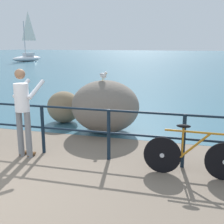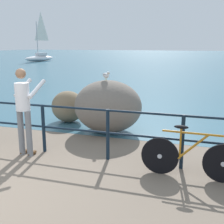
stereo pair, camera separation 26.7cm
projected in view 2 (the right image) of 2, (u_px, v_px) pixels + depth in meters
name	position (u px, v px, depth m)	size (l,w,h in m)	color
ground_plane	(163.00, 73.00, 22.86)	(120.00, 120.00, 0.10)	#756656
sea_surface	(186.00, 57.00, 49.14)	(120.00, 90.00, 0.01)	#38667A
promenade_railing	(43.00, 123.00, 6.04)	(8.60, 0.07, 1.02)	black
bicycle	(200.00, 153.00, 4.82)	(1.70, 0.48, 0.92)	black
person_at_railing	(24.00, 108.00, 5.78)	(0.50, 0.66, 1.78)	slate
breakwater_boulder_main	(108.00, 106.00, 7.44)	(1.75, 1.50, 1.34)	slate
breakwater_boulder_left	(68.00, 107.00, 8.44)	(0.98, 0.86, 0.91)	#806C52
seagull	(106.00, 75.00, 7.22)	(0.30, 0.28, 0.23)	gold
sailboat	(40.00, 56.00, 37.29)	(2.70, 4.58, 6.16)	white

